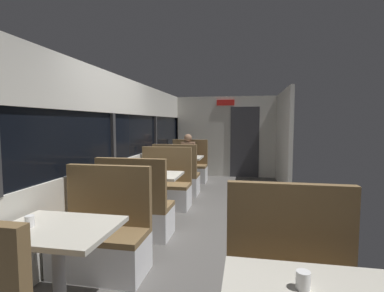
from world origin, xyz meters
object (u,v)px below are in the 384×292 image
bench_far_window_facing_end (176,179)px  seated_passenger (188,161)px  coffee_cup_secondary (303,280)px  bench_mid_window_facing_entry (164,189)px  dining_table_near_window (58,239)px  coffee_cup_primary (30,221)px  bench_near_window_facing_entry (102,241)px  bench_far_window_facing_entry (189,169)px  bench_mid_window_facing_end (136,213)px  dining_table_far_window (183,161)px  dining_table_mid_window (152,180)px

bench_far_window_facing_end → seated_passenger: 1.34m
seated_passenger → coffee_cup_secondary: (1.73, -5.84, 0.25)m
seated_passenger → bench_mid_window_facing_entry: bearing=-90.0°
dining_table_near_window → coffee_cup_primary: bearing=-168.5°
bench_near_window_facing_entry → bench_far_window_facing_end: size_ratio=1.00×
dining_table_near_window → seated_passenger: seated_passenger is taller
bench_far_window_facing_entry → coffee_cup_primary: bench_far_window_facing_entry is taller
bench_far_window_facing_end → coffee_cup_secondary: 4.85m
seated_passenger → bench_mid_window_facing_end: bearing=-90.0°
dining_table_far_window → dining_table_near_window: bearing=-90.0°
bench_mid_window_facing_end → dining_table_mid_window: bearing=90.0°
dining_table_mid_window → coffee_cup_secondary: bearing=-58.9°
bench_far_window_facing_entry → coffee_cup_primary: (-0.21, -5.42, 0.46)m
dining_table_near_window → bench_mid_window_facing_end: bearing=90.0°
dining_table_far_window → bench_far_window_facing_entry: (0.00, 0.70, -0.31)m
bench_mid_window_facing_entry → coffee_cup_primary: size_ratio=12.22×
bench_far_window_facing_end → bench_mid_window_facing_end: bearing=-90.0°
bench_near_window_facing_entry → dining_table_mid_window: 1.67m
dining_table_far_window → coffee_cup_secondary: coffee_cup_secondary is taller
bench_mid_window_facing_end → coffee_cup_secondary: size_ratio=12.22×
coffee_cup_primary → dining_table_mid_window: bearing=85.0°
dining_table_near_window → bench_far_window_facing_end: 3.99m
dining_table_near_window → bench_far_window_facing_entry: bench_far_window_facing_entry is taller
bench_mid_window_facing_entry → coffee_cup_primary: bench_mid_window_facing_entry is taller
seated_passenger → dining_table_mid_window: bearing=-90.0°
coffee_cup_secondary → bench_far_window_facing_end: bearing=111.0°
dining_table_mid_window → bench_near_window_facing_entry: bearing=-90.0°
dining_table_near_window → coffee_cup_primary: size_ratio=10.00×
bench_mid_window_facing_end → coffee_cup_secondary: 2.82m
dining_table_far_window → seated_passenger: seated_passenger is taller
bench_mid_window_facing_entry → coffee_cup_secondary: bearing=-64.1°
dining_table_far_window → bench_mid_window_facing_end: bearing=-90.0°
bench_mid_window_facing_entry → bench_far_window_facing_end: 0.94m
dining_table_mid_window → bench_far_window_facing_entry: size_ratio=0.82×
bench_near_window_facing_entry → dining_table_far_window: bearing=90.0°
bench_mid_window_facing_entry → coffee_cup_secondary: bench_mid_window_facing_entry is taller
coffee_cup_secondary → bench_mid_window_facing_entry: bearing=115.9°
dining_table_mid_window → bench_mid_window_facing_entry: (0.00, 0.70, -0.31)m
bench_near_window_facing_entry → dining_table_far_window: bench_near_window_facing_entry is taller
bench_mid_window_facing_end → dining_table_far_window: bench_mid_window_facing_end is taller
bench_mid_window_facing_end → bench_far_window_facing_end: 2.34m
coffee_cup_secondary → bench_mid_window_facing_end: bearing=128.6°
bench_mid_window_facing_entry → bench_far_window_facing_end: bearing=90.0°
seated_passenger → coffee_cup_secondary: 6.09m
bench_far_window_facing_entry → coffee_cup_primary: 5.44m
bench_near_window_facing_entry → seated_passenger: size_ratio=0.87×
dining_table_near_window → bench_near_window_facing_entry: 0.77m
bench_mid_window_facing_entry → coffee_cup_secondary: (1.73, -3.57, 0.46)m
dining_table_near_window → dining_table_far_window: same height
bench_far_window_facing_entry → coffee_cup_secondary: (1.73, -5.91, 0.46)m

